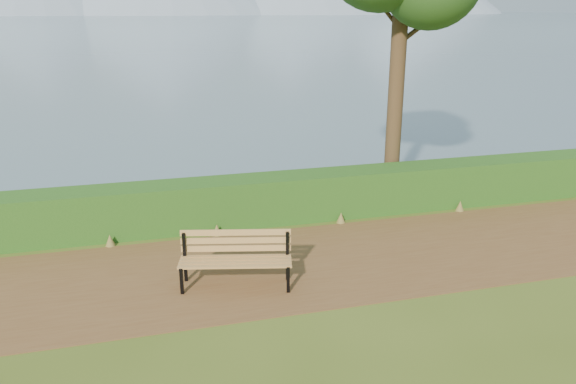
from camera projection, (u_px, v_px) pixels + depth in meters
name	position (u px, v px, depth m)	size (l,w,h in m)	color
ground	(296.00, 272.00, 9.92)	(140.00, 140.00, 0.00)	#415317
path	(291.00, 265.00, 10.19)	(40.00, 3.40, 0.01)	brown
hedge	(263.00, 199.00, 12.15)	(32.00, 0.85, 1.00)	#143F12
water	(136.00, 18.00, 248.38)	(700.00, 510.00, 0.00)	#486774
bench	(236.00, 255.00, 9.34)	(1.93, 0.95, 0.93)	black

